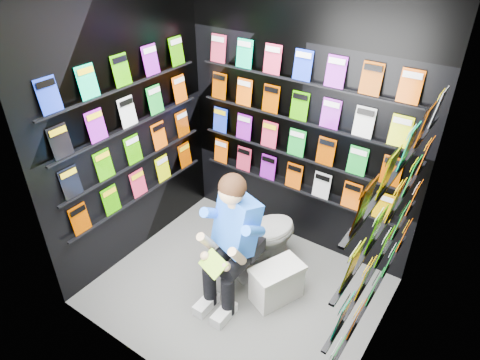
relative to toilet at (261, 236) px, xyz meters
The scene contains 13 objects.
floor 0.55m from the toilet, 87.58° to the right, with size 2.40×2.40×0.00m, color #5D5D5B.
wall_back 1.11m from the toilet, 88.35° to the left, with size 2.40×0.04×2.60m, color black.
wall_front 1.69m from the toilet, 89.30° to the right, with size 2.40×0.04×2.60m, color black.
wall_left 1.56m from the toilet, 161.11° to the right, with size 0.04×2.00×2.60m, color black.
wall_right 1.59m from the toilet, 18.40° to the right, with size 0.04×2.00×2.60m, color black.
comics_back 1.09m from the toilet, 88.27° to the left, with size 2.10×0.06×1.37m, color #EA5806, non-canonical shape.
comics_left 1.54m from the toilet, 160.65° to the right, with size 0.06×1.70×1.37m, color #EA5806, non-canonical shape.
comics_right 1.57m from the toilet, 18.83° to the right, with size 0.06×1.70×1.37m, color #EA5806, non-canonical shape.
toilet is the anchor object (origin of this frame).
longbox 0.49m from the toilet, 38.81° to the right, with size 0.24×0.44×0.33m, color white.
longbox_lid 0.44m from the toilet, 38.81° to the right, with size 0.26×0.46×0.03m, color white.
reader 0.55m from the toilet, 90.00° to the right, with size 0.51×0.74×1.36m, color blue, non-canonical shape.
held_comic 0.76m from the toilet, 90.00° to the right, with size 0.24×0.01×0.17m, color green.
Camera 1 is at (1.60, -2.28, 2.99)m, focal length 32.00 mm.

